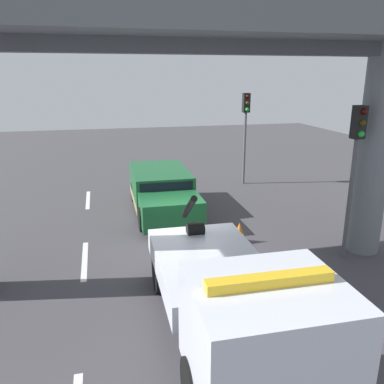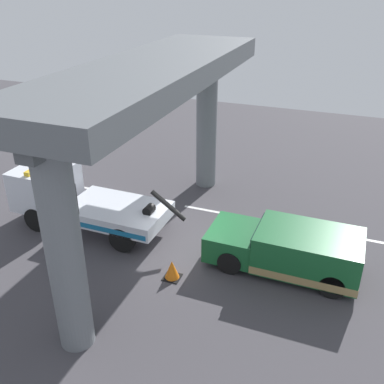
{
  "view_description": "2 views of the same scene",
  "coord_description": "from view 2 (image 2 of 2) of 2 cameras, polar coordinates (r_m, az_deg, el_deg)",
  "views": [
    {
      "loc": [
        10.92,
        -2.28,
        5.21
      ],
      "look_at": [
        -0.29,
        0.38,
        1.78
      ],
      "focal_mm": 36.78,
      "sensor_mm": 36.0,
      "label": 1
    },
    {
      "loc": [
        -5.07,
        12.84,
        9.35
      ],
      "look_at": [
        0.11,
        -0.72,
        1.97
      ],
      "focal_mm": 40.85,
      "sensor_mm": 36.0,
      "label": 2
    }
  ],
  "objects": [
    {
      "name": "traffic_light_far",
      "position": [
        12.18,
        -15.35,
        -4.27
      ],
      "size": [
        0.39,
        0.32,
        4.44
      ],
      "color": "#515456",
      "rests_on": "ground"
    },
    {
      "name": "lane_stripe_west",
      "position": [
        18.35,
        20.85,
        -5.66
      ],
      "size": [
        2.6,
        0.16,
        0.01
      ],
      "primitive_type": "cube",
      "color": "silver",
      "rests_on": "ground"
    },
    {
      "name": "ground_plane",
      "position": [
        16.69,
        -0.52,
        -7.32
      ],
      "size": [
        60.0,
        40.0,
        0.1
      ],
      "primitive_type": "cube",
      "color": "#423F44"
    },
    {
      "name": "towed_van_green",
      "position": [
        15.48,
        12.73,
        -7.42
      ],
      "size": [
        5.22,
        2.27,
        1.58
      ],
      "color": "#195B2D",
      "rests_on": "ground"
    },
    {
      "name": "tow_truck_white",
      "position": [
        18.17,
        -14.98,
        -0.69
      ],
      "size": [
        7.27,
        2.49,
        2.46
      ],
      "color": "silver",
      "rests_on": "ground"
    },
    {
      "name": "overpass_structure",
      "position": [
        14.77,
        -5.06,
        12.16
      ],
      "size": [
        3.6,
        12.92,
        6.78
      ],
      "color": "slate",
      "rests_on": "ground"
    },
    {
      "name": "lane_stripe_east",
      "position": [
        21.41,
        -12.71,
        0.35
      ],
      "size": [
        2.6,
        0.16,
        0.01
      ],
      "primitive_type": "cube",
      "color": "silver",
      "rests_on": "ground"
    },
    {
      "name": "traffic_cone_orange",
      "position": [
        14.98,
        -2.63,
        -10.12
      ],
      "size": [
        0.57,
        0.57,
        0.68
      ],
      "color": "orange",
      "rests_on": "ground"
    },
    {
      "name": "lane_stripe_mid",
      "position": [
        19.01,
        2.7,
        -2.53
      ],
      "size": [
        2.6,
        0.16,
        0.01
      ],
      "primitive_type": "cube",
      "color": "silver",
      "rests_on": "ground"
    }
  ]
}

